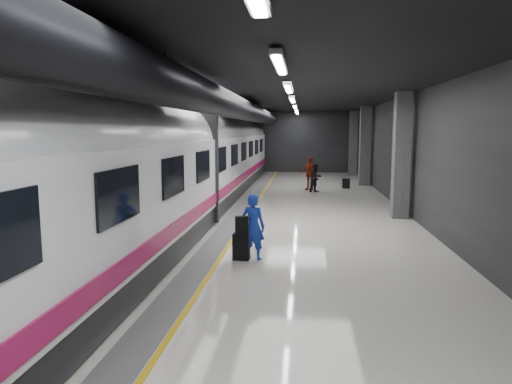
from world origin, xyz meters
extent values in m
plane|color=white|center=(0.00, 0.00, 0.00)|extent=(40.00, 40.00, 0.00)
cube|color=black|center=(0.00, 0.00, 4.50)|extent=(10.00, 40.00, 0.02)
cube|color=#28282B|center=(0.00, 20.00, 2.25)|extent=(10.00, 0.02, 4.50)
cube|color=#28282B|center=(-5.00, 0.00, 2.25)|extent=(0.02, 40.00, 4.50)
cube|color=#28282B|center=(5.00, 0.00, 2.25)|extent=(0.02, 40.00, 4.50)
cube|color=slate|center=(-1.35, 0.00, 0.01)|extent=(0.65, 39.80, 0.01)
cube|color=yellow|center=(-0.95, 0.00, 0.01)|extent=(0.10, 39.80, 0.01)
cylinder|color=black|center=(-1.30, 0.00, 3.95)|extent=(0.80, 38.00, 0.80)
cube|color=silver|center=(0.60, -6.00, 4.40)|extent=(0.22, 2.60, 0.10)
cube|color=silver|center=(0.60, -1.00, 4.40)|extent=(0.22, 2.60, 0.10)
cube|color=silver|center=(0.60, 4.00, 4.40)|extent=(0.22, 2.60, 0.10)
cube|color=silver|center=(0.60, 9.00, 4.40)|extent=(0.22, 2.60, 0.10)
cube|color=silver|center=(0.60, 14.00, 4.40)|extent=(0.22, 2.60, 0.10)
cube|color=silver|center=(0.60, 18.00, 4.40)|extent=(0.22, 2.60, 0.10)
cube|color=#515154|center=(4.55, 2.00, 2.25)|extent=(0.55, 0.55, 4.50)
cube|color=#515154|center=(4.55, 12.00, 2.25)|extent=(0.55, 0.55, 4.50)
cube|color=#515154|center=(4.55, 18.00, 2.25)|extent=(0.55, 0.55, 4.50)
cube|color=black|center=(-3.25, 0.00, 0.35)|extent=(2.80, 38.00, 0.60)
cube|color=white|center=(-3.25, 0.00, 1.75)|extent=(2.90, 38.00, 2.20)
cylinder|color=white|center=(-3.25, 0.00, 2.70)|extent=(2.80, 38.00, 2.80)
cube|color=#980D46|center=(-1.78, 0.00, 0.95)|extent=(0.04, 38.00, 0.35)
cube|color=black|center=(-3.25, 0.00, 2.00)|extent=(3.05, 0.25, 3.80)
cube|color=black|center=(-1.78, -8.00, 2.15)|extent=(0.05, 1.60, 0.85)
cube|color=black|center=(-1.78, -5.00, 2.15)|extent=(0.05, 1.60, 0.85)
cube|color=black|center=(-1.78, -2.00, 2.15)|extent=(0.05, 1.60, 0.85)
cube|color=black|center=(-1.78, 1.00, 2.15)|extent=(0.05, 1.60, 0.85)
cube|color=black|center=(-1.78, 4.00, 2.15)|extent=(0.05, 1.60, 0.85)
cube|color=black|center=(-1.78, 7.00, 2.15)|extent=(0.05, 1.60, 0.85)
cube|color=black|center=(-1.78, 10.00, 2.15)|extent=(0.05, 1.60, 0.85)
cube|color=black|center=(-1.78, 13.00, 2.15)|extent=(0.05, 1.60, 0.85)
cube|color=black|center=(-1.78, 16.00, 2.15)|extent=(0.05, 1.60, 0.85)
imported|color=#1B33D1|center=(-0.13, -3.91, 0.82)|extent=(0.68, 0.55, 1.63)
cube|color=black|center=(-0.42, -3.98, 0.33)|extent=(0.42, 0.28, 0.66)
cube|color=black|center=(-0.40, -4.00, 0.87)|extent=(0.34, 0.21, 0.43)
imported|color=black|center=(1.72, 8.67, 0.75)|extent=(0.92, 0.91, 1.50)
imported|color=maroon|center=(1.41, 9.42, 0.89)|extent=(1.12, 0.90, 1.78)
cube|color=black|center=(3.42, 10.39, 0.27)|extent=(0.43, 0.35, 0.54)
camera|label=1|loc=(1.06, -14.77, 3.15)|focal=32.00mm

